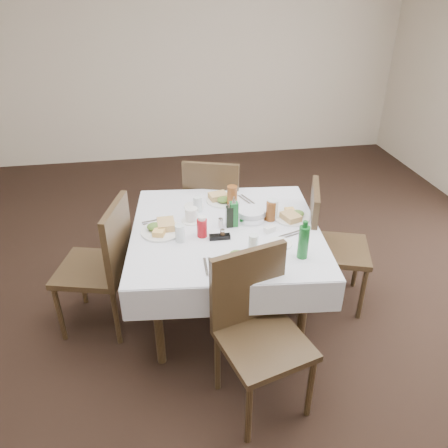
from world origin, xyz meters
The scene contains 33 objects.
ground_plane centered at (0.00, 0.00, 0.00)m, with size 7.00×7.00×0.00m, color black.
room_shell centered at (0.00, 0.00, 1.71)m, with size 6.04×7.04×2.80m.
dining_table centered at (0.03, 0.08, 0.68)m, with size 1.43×1.43×0.76m.
chair_north centered at (0.05, 0.84, 0.56)m, with size 0.59×0.59×0.99m.
chair_south centered at (0.08, -0.67, 0.57)m, with size 0.58×0.58×0.99m.
chair_east centered at (0.81, 0.13, 0.56)m, with size 0.58×0.58×0.98m.
chair_west centered at (-0.82, 0.11, 0.57)m, with size 0.58×0.58×1.00m.
meal_north centered at (0.07, 0.49, 0.78)m, with size 0.26×0.26×0.06m.
meal_south centered at (0.04, -0.36, 0.78)m, with size 0.26×0.26×0.06m.
meal_east centered at (0.53, 0.13, 0.78)m, with size 0.26×0.26×0.06m.
meal_west centered at (-0.41, 0.10, 0.79)m, with size 0.29×0.29×0.06m.
side_plate_a centered at (-0.16, 0.43, 0.77)m, with size 0.15×0.15×0.01m.
side_plate_b centered at (0.34, -0.19, 0.77)m, with size 0.16×0.16×0.01m.
water_n centered at (-0.13, 0.36, 0.82)m, with size 0.06×0.06×0.12m.
water_s centered at (0.15, -0.24, 0.82)m, with size 0.06×0.06×0.12m.
water_e centered at (0.38, 0.16, 0.84)m, with size 0.08×0.08×0.15m.
water_w centered at (-0.30, -0.04, 0.82)m, with size 0.06×0.06×0.12m.
iced_tea_a centered at (0.13, 0.40, 0.84)m, with size 0.08×0.08×0.16m.
iced_tea_b centered at (0.36, 0.14, 0.83)m, with size 0.07×0.07×0.14m.
bread_basket centered at (0.23, 0.18, 0.80)m, with size 0.22×0.22×0.07m.
oil_cruet_dark centered at (0.06, 0.09, 0.85)m, with size 0.05×0.05×0.20m.
oil_cruet_green centered at (0.09, 0.10, 0.86)m, with size 0.06×0.06×0.23m.
ketchup_bottle centered at (-0.15, 0.00, 0.83)m, with size 0.07×0.07×0.15m.
salt_shaker centered at (0.00, 0.10, 0.80)m, with size 0.03×0.03×0.07m.
pepper_shaker centered at (-0.02, -0.05, 0.80)m, with size 0.03×0.03×0.07m.
coffee_mug centered at (-0.19, 0.21, 0.81)m, with size 0.14×0.14×0.10m.
sunglasses centered at (-0.04, -0.06, 0.78)m, with size 0.14×0.05×0.03m.
green_bottle centered at (0.44, -0.36, 0.88)m, with size 0.07×0.07×0.26m.
sugar_caddy centered at (0.32, -0.02, 0.78)m, with size 0.09×0.07×0.04m.
cutlery_n centered at (0.26, 0.47, 0.77)m, with size 0.11×0.19×0.01m.
cutlery_s centered at (-0.16, -0.37, 0.77)m, with size 0.05×0.19×0.01m.
cutlery_e centered at (0.45, -0.09, 0.77)m, with size 0.18×0.10×0.01m.
cutlery_w centered at (-0.45, 0.24, 0.77)m, with size 0.20×0.09×0.01m.
Camera 1 is at (-0.42, -2.51, 2.31)m, focal length 35.00 mm.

